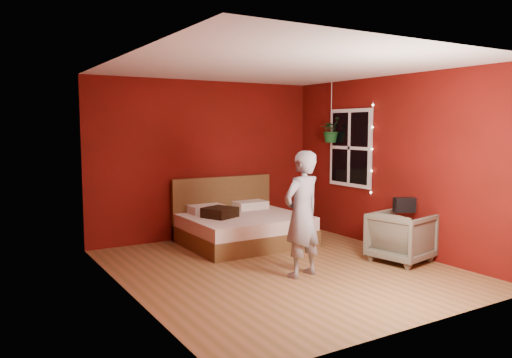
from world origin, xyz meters
name	(u,v)px	position (x,y,z in m)	size (l,w,h in m)	color
floor	(281,268)	(0.00, 0.00, 0.00)	(4.50, 4.50, 0.00)	#94613B
room_walls	(281,140)	(0.00, 0.00, 1.68)	(4.04, 4.54, 2.62)	#670E0A
window	(350,148)	(1.97, 0.90, 1.50)	(0.05, 0.97, 1.27)	white
fairy_lights	(372,149)	(1.94, 0.38, 1.50)	(0.04, 0.04, 1.45)	silver
bed	(242,227)	(0.27, 1.51, 0.26)	(1.82, 1.55, 1.00)	brown
person	(302,214)	(0.02, -0.42, 0.78)	(0.57, 0.37, 1.56)	gray
armchair	(402,237)	(1.60, -0.58, 0.34)	(0.73, 0.75, 0.68)	#63634E
handbag	(404,205)	(1.64, -0.58, 0.79)	(0.28, 0.14, 0.20)	black
throw_pillow	(220,212)	(-0.13, 1.48, 0.53)	(0.43, 0.43, 0.15)	black
hanging_plant	(331,130)	(1.88, 1.29, 1.79)	(0.43, 0.38, 1.02)	silver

